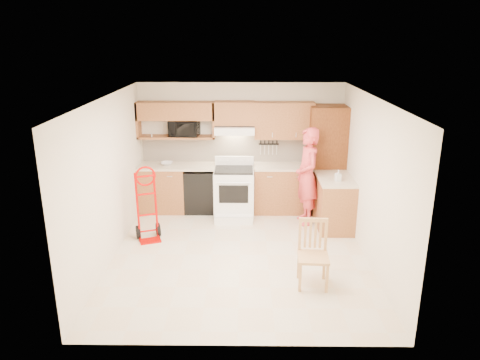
{
  "coord_description": "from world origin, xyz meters",
  "views": [
    {
      "loc": [
        0.08,
        -6.63,
        3.38
      ],
      "look_at": [
        0.0,
        0.5,
        1.1
      ],
      "focal_mm": 34.25,
      "sensor_mm": 36.0,
      "label": 1
    }
  ],
  "objects_px": {
    "microwave": "(184,128)",
    "dining_chair": "(313,255)",
    "range": "(234,189)",
    "hand_truck": "(147,207)",
    "person": "(307,176)"
  },
  "relations": [
    {
      "from": "microwave",
      "to": "range",
      "type": "bearing_deg",
      "value": -19.82
    },
    {
      "from": "range",
      "to": "dining_chair",
      "type": "xyz_separation_m",
      "value": [
        1.16,
        -2.55,
        -0.09
      ]
    },
    {
      "from": "range",
      "to": "hand_truck",
      "type": "bearing_deg",
      "value": -143.47
    },
    {
      "from": "microwave",
      "to": "range",
      "type": "xyz_separation_m",
      "value": [
        0.97,
        -0.45,
        -1.09
      ]
    },
    {
      "from": "microwave",
      "to": "dining_chair",
      "type": "xyz_separation_m",
      "value": [
        2.13,
        -3.0,
        -1.18
      ]
    },
    {
      "from": "microwave",
      "to": "dining_chair",
      "type": "distance_m",
      "value": 3.86
    },
    {
      "from": "microwave",
      "to": "hand_truck",
      "type": "height_order",
      "value": "microwave"
    },
    {
      "from": "microwave",
      "to": "dining_chair",
      "type": "relative_size",
      "value": 0.6
    },
    {
      "from": "hand_truck",
      "to": "dining_chair",
      "type": "relative_size",
      "value": 1.26
    },
    {
      "from": "dining_chair",
      "to": "microwave",
      "type": "bearing_deg",
      "value": 128.49
    },
    {
      "from": "range",
      "to": "microwave",
      "type": "bearing_deg",
      "value": 154.86
    },
    {
      "from": "range",
      "to": "hand_truck",
      "type": "distance_m",
      "value": 1.79
    },
    {
      "from": "microwave",
      "to": "hand_truck",
      "type": "xyz_separation_m",
      "value": [
        -0.47,
        -1.52,
        -1.06
      ]
    },
    {
      "from": "person",
      "to": "microwave",
      "type": "bearing_deg",
      "value": -117.31
    },
    {
      "from": "microwave",
      "to": "range",
      "type": "relative_size",
      "value": 0.51
    }
  ]
}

